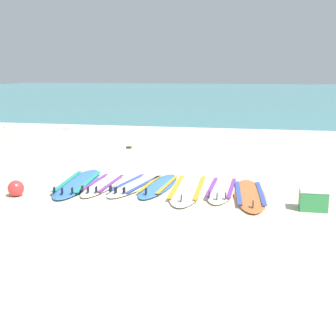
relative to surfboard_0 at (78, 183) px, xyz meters
The scene contains 13 objects.
ground_plane 1.47m from the surfboard_0, 15.47° to the left, with size 80.00×80.00×0.00m, color beige.
sea 37.76m from the surfboard_0, 87.85° to the left, with size 80.00×60.00×0.10m, color teal.
wave_foam_strip 8.35m from the surfboard_0, 80.26° to the left, with size 80.00×1.00×0.11m, color white.
surfboard_0 is the anchor object (origin of this frame).
surfboard_1 0.53m from the surfboard_0, ahead, with size 0.51×1.98×0.18m.
surfboard_2 1.18m from the surfboard_0, ahead, with size 0.89×2.11×0.18m.
surfboard_3 1.64m from the surfboard_0, ahead, with size 0.64×2.03×0.18m.
surfboard_4 2.24m from the surfboard_0, ahead, with size 0.73×2.52×0.18m.
surfboard_5 2.88m from the surfboard_0, ahead, with size 0.55×2.09×0.18m.
surfboard_6 3.42m from the surfboard_0, ahead, with size 0.76×2.30×0.18m.
cooler_box 4.53m from the surfboard_0, ahead, with size 0.46×0.32×0.38m.
beach_ball 1.28m from the surfboard_0, 127.38° to the right, with size 0.29×0.29×0.29m, color red.
seaweed_clump_near_shoreline 4.35m from the surfboard_0, 93.09° to the left, with size 0.19×0.15×0.07m, color #2D381E.
Camera 1 is at (2.14, -8.53, 2.25)m, focal length 47.59 mm.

